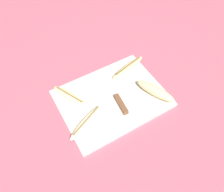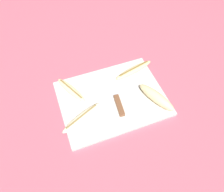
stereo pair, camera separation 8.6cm
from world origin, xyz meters
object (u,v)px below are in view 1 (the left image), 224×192
at_px(banana_spotted_left, 128,68).
at_px(banana_ripe_center, 70,96).
at_px(knife, 118,100).
at_px(banana_pale_long, 86,122).
at_px(banana_mellow_near, 155,91).

height_order(banana_spotted_left, banana_ripe_center, banana_spotted_left).
relative_size(knife, banana_ripe_center, 1.34).
distance_m(banana_spotted_left, banana_pale_long, 0.31).
relative_size(banana_pale_long, banana_mellow_near, 1.03).
xyz_separation_m(banana_spotted_left, banana_pale_long, (-0.27, -0.15, -0.00)).
bearing_deg(banana_ripe_center, banana_spotted_left, 1.84).
distance_m(knife, banana_pale_long, 0.15).
relative_size(banana_spotted_left, banana_pale_long, 1.07).
distance_m(banana_mellow_near, banana_ripe_center, 0.34).
bearing_deg(banana_ripe_center, knife, -36.58).
relative_size(banana_spotted_left, banana_ripe_center, 1.16).
bearing_deg(knife, banana_spotted_left, 50.91).
relative_size(banana_mellow_near, banana_ripe_center, 1.05).
bearing_deg(banana_spotted_left, banana_ripe_center, -178.16).
bearing_deg(banana_mellow_near, knife, 163.18).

